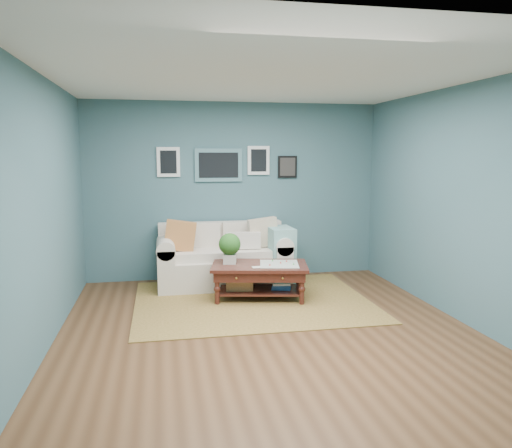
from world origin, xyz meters
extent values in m
plane|color=brown|center=(0.00, 0.00, 0.00)|extent=(5.00, 5.00, 0.00)
plane|color=white|center=(0.00, 0.00, 2.70)|extent=(5.00, 5.00, 0.00)
cube|color=#3C6268|center=(0.00, 2.50, 1.35)|extent=(4.50, 0.02, 2.70)
cube|color=#3C6268|center=(0.00, -2.50, 1.35)|extent=(4.50, 0.02, 2.70)
cube|color=#3C6268|center=(-2.25, 0.00, 1.35)|extent=(0.02, 5.00, 2.70)
cube|color=#3C6268|center=(2.25, 0.00, 1.35)|extent=(0.02, 5.00, 2.70)
cube|color=slate|center=(-0.24, 2.48, 1.75)|extent=(0.72, 0.03, 0.50)
cube|color=black|center=(-0.24, 2.46, 1.75)|extent=(0.60, 0.01, 0.38)
cube|color=white|center=(-0.99, 2.48, 1.80)|extent=(0.34, 0.03, 0.44)
cube|color=white|center=(0.38, 2.48, 1.82)|extent=(0.34, 0.03, 0.44)
cube|color=black|center=(0.84, 2.48, 1.72)|extent=(0.30, 0.03, 0.34)
cube|color=brown|center=(0.03, 1.11, 0.01)|extent=(3.02, 2.42, 0.01)
cube|color=beige|center=(-0.24, 1.99, 0.21)|extent=(1.42, 0.88, 0.42)
cube|color=beige|center=(-0.24, 2.33, 0.66)|extent=(1.85, 0.22, 0.48)
cube|color=beige|center=(-1.07, 1.99, 0.31)|extent=(0.24, 0.88, 0.62)
cube|color=beige|center=(0.58, 1.99, 0.31)|extent=(0.24, 0.88, 0.62)
cylinder|color=beige|center=(-1.07, 1.99, 0.62)|extent=(0.26, 0.88, 0.26)
cylinder|color=beige|center=(0.58, 1.99, 0.62)|extent=(0.26, 0.88, 0.26)
cube|color=beige|center=(-0.62, 1.93, 0.48)|extent=(0.72, 0.56, 0.13)
cube|color=beige|center=(0.13, 1.93, 0.48)|extent=(0.72, 0.56, 0.13)
cube|color=beige|center=(-0.62, 2.21, 0.73)|extent=(0.72, 0.12, 0.36)
cube|color=beige|center=(0.13, 2.21, 0.73)|extent=(0.72, 0.12, 0.36)
cube|color=#DA763F|center=(-0.86, 1.94, 0.77)|extent=(0.48, 0.17, 0.47)
cube|color=beige|center=(0.35, 2.01, 0.77)|extent=(0.47, 0.18, 0.46)
cube|color=beige|center=(0.03, 1.89, 0.68)|extent=(0.50, 0.12, 0.24)
cube|color=#72A5A7|center=(0.58, 1.87, 0.46)|extent=(0.34, 0.55, 0.80)
cube|color=#35140F|center=(0.14, 1.22, 0.45)|extent=(1.37, 0.96, 0.04)
cube|color=#35140F|center=(0.14, 1.22, 0.37)|extent=(1.27, 0.86, 0.13)
cube|color=#35140F|center=(0.14, 1.22, 0.12)|extent=(1.15, 0.74, 0.03)
sphere|color=gold|center=(-0.21, 0.95, 0.37)|extent=(0.03, 0.03, 0.03)
sphere|color=gold|center=(0.36, 0.84, 0.37)|extent=(0.03, 0.03, 0.03)
cylinder|color=#35140F|center=(-0.44, 1.05, 0.21)|extent=(0.06, 0.06, 0.43)
cylinder|color=#35140F|center=(0.62, 0.84, 0.21)|extent=(0.06, 0.06, 0.43)
cylinder|color=#35140F|center=(-0.33, 1.60, 0.21)|extent=(0.06, 0.06, 0.43)
cylinder|color=#35140F|center=(0.73, 1.39, 0.21)|extent=(0.06, 0.06, 0.43)
cube|color=beige|center=(-0.24, 1.35, 0.53)|extent=(0.20, 0.20, 0.13)
sphere|color=#1B4B17|center=(-0.24, 1.35, 0.73)|extent=(0.29, 0.29, 0.29)
cube|color=beige|center=(0.40, 1.17, 0.47)|extent=(0.59, 0.59, 0.01)
cube|color=#AC8153|center=(-0.11, 1.27, 0.23)|extent=(0.40, 0.31, 0.21)
cube|color=#234F8B|center=(0.43, 1.19, 0.19)|extent=(0.28, 0.23, 0.12)
camera|label=1|loc=(-1.12, -5.12, 1.92)|focal=35.00mm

